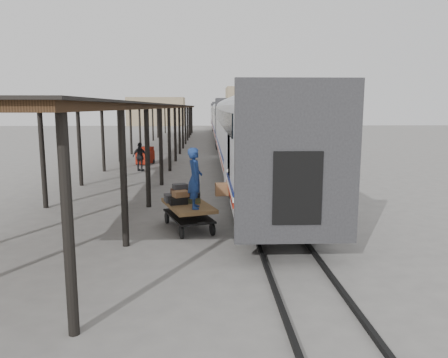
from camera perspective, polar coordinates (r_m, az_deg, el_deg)
ground at (r=14.87m, az=-6.11°, el=-6.22°), size 160.00×160.00×0.00m
train at (r=48.15m, az=0.42°, el=7.87°), size 3.45×76.01×4.01m
canopy at (r=38.54m, az=-8.88°, el=9.32°), size 4.90×64.30×4.15m
rails at (r=48.50m, az=0.42°, el=4.76°), size 1.54×150.00×0.12m
building_far at (r=93.19m, az=5.93°, el=9.37°), size 18.00×10.00×8.00m
building_left at (r=96.92m, az=-8.79°, el=8.72°), size 12.00×8.00×6.00m
baggage_cart at (r=14.40m, az=-4.69°, el=-4.05°), size 1.95×2.67×0.86m
suitcase_stack at (r=14.61m, az=-5.58°, el=-2.22°), size 1.25×1.28×0.58m
luggage_tug at (r=31.04m, az=-10.22°, el=2.91°), size 1.21×1.57×1.22m
porter at (r=13.52m, az=-3.81°, el=0.11°), size 0.49×0.71×1.90m
pedestrian at (r=27.78m, az=-10.88°, el=2.85°), size 1.14×0.80×1.80m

